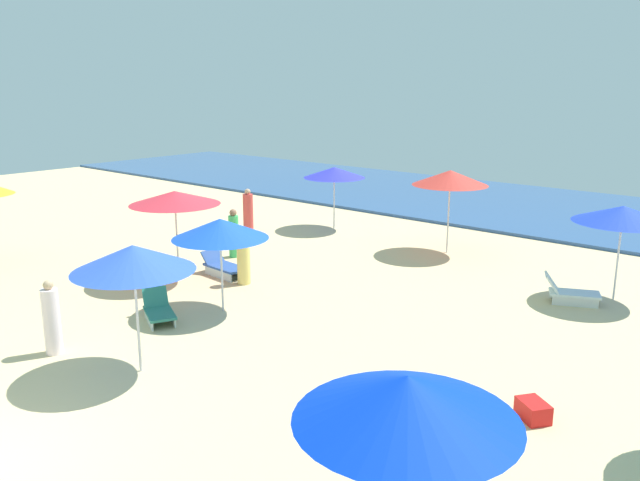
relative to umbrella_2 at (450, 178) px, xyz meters
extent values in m
cube|color=#2E548F|center=(0.97, 9.00, -2.39)|extent=(60.00, 10.89, 0.12)
cylinder|color=silver|center=(0.00, 0.00, -1.34)|extent=(0.05, 0.05, 2.22)
cone|color=red|center=(0.00, 0.00, 0.00)|extent=(2.41, 2.41, 0.48)
cylinder|color=silver|center=(5.61, -1.33, -1.44)|extent=(0.05, 0.05, 2.02)
cone|color=blue|center=(5.61, -1.33, -0.23)|extent=(2.41, 2.41, 0.41)
cube|color=silver|center=(5.07, -2.54, -2.34)|extent=(1.00, 0.50, 0.23)
cube|color=silver|center=(4.85, -2.07, -2.34)|extent=(1.00, 0.50, 0.23)
cube|color=silver|center=(4.96, -2.30, -2.19)|extent=(1.35, 1.07, 0.06)
cube|color=silver|center=(4.46, -2.54, -1.96)|extent=(0.59, 0.69, 0.49)
cone|color=#0732C9|center=(7.09, -13.29, -0.01)|extent=(2.28, 2.28, 0.48)
cylinder|color=silver|center=(-5.06, 0.36, -1.49)|extent=(0.05, 0.05, 1.93)
cone|color=#2F32D8|center=(-5.06, 0.36, -0.32)|extent=(2.29, 2.29, 0.40)
cylinder|color=silver|center=(-1.32, -8.42, -1.54)|extent=(0.05, 0.05, 1.81)
cone|color=blue|center=(-1.32, -8.42, -0.40)|extent=(2.30, 2.30, 0.48)
cube|color=silver|center=(-1.95, -10.12, -2.35)|extent=(0.93, 0.48, 0.20)
cube|color=silver|center=(-1.72, -9.66, -2.35)|extent=(0.93, 0.48, 0.20)
cube|color=#2B7967|center=(-1.83, -9.89, -2.22)|extent=(1.27, 1.03, 0.06)
cube|color=#2B7967|center=(-2.30, -9.67, -2.00)|extent=(0.56, 0.66, 0.46)
cylinder|color=silver|center=(0.05, -11.70, -1.45)|extent=(0.05, 0.05, 2.01)
cone|color=blue|center=(0.05, -11.70, -0.19)|extent=(2.29, 2.29, 0.50)
cylinder|color=silver|center=(-4.21, -7.53, -1.37)|extent=(0.05, 0.05, 2.15)
cone|color=#DA303E|center=(-4.21, -7.53, -0.11)|extent=(2.49, 2.49, 0.37)
cube|color=silver|center=(-3.48, -6.72, -2.33)|extent=(1.23, 0.14, 0.25)
cube|color=silver|center=(-3.43, -6.17, -2.33)|extent=(1.23, 0.14, 0.25)
cube|color=#2C53A1|center=(-3.46, -6.44, -2.17)|extent=(1.42, 0.76, 0.06)
cube|color=#2C53A1|center=(-4.09, -6.39, -2.00)|extent=(0.40, 0.65, 0.37)
cylinder|color=#D7433F|center=(-6.94, -2.29, -1.73)|extent=(0.51, 0.51, 1.44)
sphere|color=tan|center=(-6.94, -2.29, -0.91)|extent=(0.21, 0.21, 0.21)
cylinder|color=#3EB964|center=(-4.85, -4.87, -1.79)|extent=(0.45, 0.45, 1.33)
sphere|color=#956851|center=(-4.85, -4.87, -1.02)|extent=(0.23, 0.23, 0.23)
cylinder|color=white|center=(-2.02, -12.35, -1.76)|extent=(0.42, 0.42, 1.38)
sphere|color=tan|center=(-2.02, -12.35, -0.99)|extent=(0.20, 0.20, 0.20)
cylinder|color=#F9D86F|center=(-2.54, -6.59, -1.80)|extent=(0.51, 0.51, 1.30)
sphere|color=#976B4B|center=(-2.54, -6.59, -1.05)|extent=(0.22, 0.22, 0.22)
cube|color=red|center=(6.54, -8.55, -2.29)|extent=(0.68, 0.64, 0.32)
camera|label=1|loc=(10.23, -18.24, 3.00)|focal=36.58mm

